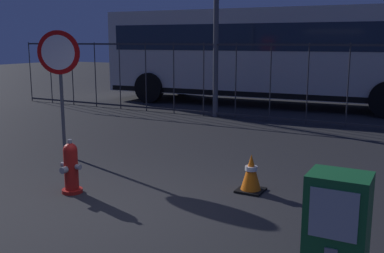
# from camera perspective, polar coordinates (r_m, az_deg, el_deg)

# --- Properties ---
(ground_plane) EXTENTS (60.00, 60.00, 0.00)m
(ground_plane) POSITION_cam_1_polar(r_m,az_deg,el_deg) (5.55, -8.75, -10.98)
(ground_plane) COLOR #262628
(fire_hydrant) EXTENTS (0.33, 0.32, 0.75)m
(fire_hydrant) POSITION_cam_1_polar(r_m,az_deg,el_deg) (6.34, -15.13, -5.10)
(fire_hydrant) COLOR red
(fire_hydrant) RESTS_ON ground_plane
(newspaper_box_primary) EXTENTS (0.48, 0.42, 1.02)m
(newspaper_box_primary) POSITION_cam_1_polar(r_m,az_deg,el_deg) (3.89, 17.94, -12.12)
(newspaper_box_primary) COLOR black
(newspaper_box_primary) RESTS_ON ground_plane
(stop_sign) EXTENTS (0.71, 0.31, 2.23)m
(stop_sign) POSITION_cam_1_polar(r_m,az_deg,el_deg) (8.23, -16.48, 7.27)
(stop_sign) COLOR #4C4F54
(stop_sign) RESTS_ON ground_plane
(traffic_cone) EXTENTS (0.36, 0.36, 0.53)m
(traffic_cone) POSITION_cam_1_polar(r_m,az_deg,el_deg) (6.25, 7.51, -5.91)
(traffic_cone) COLOR black
(traffic_cone) RESTS_ON ground_plane
(fence_barrier) EXTENTS (18.03, 0.04, 2.00)m
(fence_barrier) POSITION_cam_1_polar(r_m,az_deg,el_deg) (11.48, 12.18, 5.44)
(fence_barrier) COLOR #2D2D33
(fence_barrier) RESTS_ON ground_plane
(bus_near) EXTENTS (10.62, 3.25, 3.00)m
(bus_near) POSITION_cam_1_polar(r_m,az_deg,el_deg) (14.77, 9.61, 9.38)
(bus_near) COLOR beige
(bus_near) RESTS_ON ground_plane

